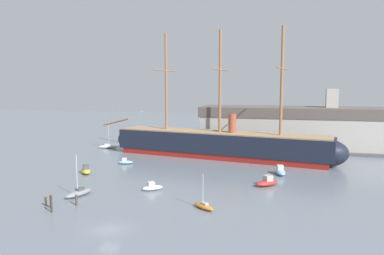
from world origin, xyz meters
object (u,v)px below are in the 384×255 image
Objects in this scene: seagull_in_flight at (142,112)px; mooring_piling_right_pair at (51,204)px; motorboat_mid_left at (86,170)px; motorboat_mid_right at (267,182)px; motorboat_near_centre at (152,187)px; dinghy_distant_centre at (225,147)px; tall_ship at (220,144)px; sailboat_far_left at (108,146)px; sailboat_foreground_left at (79,193)px; motorboat_alongside_bow at (125,162)px; motorboat_alongside_stern at (280,171)px; mooring_piling_left_pair at (51,202)px; sailboat_foreground_right at (204,206)px; mooring_piling_nearest at (76,200)px; dinghy_far_right at (321,160)px; dockside_warehouse_right at (299,128)px; mooring_piling_midwater at (46,202)px.

mooring_piling_right_pair is at bearing -98.95° from seagull_in_flight.
motorboat_mid_right reaches higher than motorboat_mid_left.
dinghy_distant_centre is (5.18, 47.45, -0.22)m from motorboat_near_centre.
tall_ship is 27.71m from motorboat_mid_right.
sailboat_far_left is 6.44× the size of seagull_in_flight.
sailboat_foreground_left is 25.36m from motorboat_alongside_bow.
motorboat_alongside_stern is 2.01× the size of mooring_piling_right_pair.
motorboat_alongside_bow is at bearing 94.63° from mooring_piling_left_pair.
motorboat_mid_right is (8.42, 15.14, 0.24)m from sailboat_foreground_right.
mooring_piling_nearest is (19.73, -48.13, 0.25)m from sailboat_far_left.
tall_ship is 12.52× the size of sailboat_foreground_right.
dinghy_distant_centre is at bearing 76.08° from mooring_piling_right_pair.
dinghy_far_right is (9.43, 15.84, -0.38)m from motorboat_alongside_stern.
mooring_piling_left_pair is (-17.49, -44.83, -2.47)m from tall_ship.
dinghy_far_right is at bearing 47.33° from mooring_piling_left_pair.
sailboat_far_left is (-49.75, 20.12, -0.09)m from motorboat_alongside_stern.
mooring_piling_left_pair reaches higher than motorboat_alongside_bow.
motorboat_mid_right is 44.22m from dockside_warehouse_right.
tall_ship is 48.04× the size of mooring_piling_midwater.
seagull_in_flight is (-27.83, -6.73, 12.38)m from motorboat_alongside_stern.
motorboat_mid_right is at bearing -98.90° from dockside_warehouse_right.
mooring_piling_nearest is (-13.57, -58.04, 0.51)m from dinghy_distant_centre.
motorboat_alongside_bow is at bearing -52.70° from sailboat_far_left.
mooring_piling_left_pair is (6.61, -20.93, 0.37)m from motorboat_mid_left.
tall_ship reaches higher than dinghy_far_right.
sailboat_foreground_right is at bearing -48.94° from sailboat_far_left.
dockside_warehouse_right is at bearing 14.17° from sailboat_far_left.
motorboat_near_centre is 0.83× the size of motorboat_mid_left.
mooring_piling_right_pair is (-16.29, -46.36, -2.30)m from tall_ship.
dinghy_distant_centre is 63.59m from mooring_piling_right_pair.
seagull_in_flight reaches higher than mooring_piling_nearest.
mooring_piling_nearest is at bearing -63.10° from motorboat_mid_left.
motorboat_alongside_bow is 2.22× the size of mooring_piling_nearest.
sailboat_foreground_right reaches higher than motorboat_alongside_bow.
mooring_piling_right_pair is at bearing -83.52° from motorboat_alongside_bow.
sailboat_foreground_left is 1.46× the size of motorboat_alongside_stern.
motorboat_mid_right is 55.96m from sailboat_far_left.
mooring_piling_right_pair reaches higher than motorboat_near_centre.
mooring_piling_right_pair is (-31.76, -31.68, 0.52)m from motorboat_alongside_stern.
tall_ship is 1.08× the size of dockside_warehouse_right.
tall_ship is 13.82× the size of motorboat_alongside_stern.
dockside_warehouse_right reaches higher than seagull_in_flight.
motorboat_alongside_bow is 29.95m from mooring_piling_nearest.
dinghy_distant_centre is 1.39× the size of mooring_piling_left_pair.
tall_ship is 13.91× the size of motorboat_mid_right.
sailboat_foreground_left is 68.48m from dockside_warehouse_right.
motorboat_alongside_bow is at bearing -123.67° from dinghy_distant_centre.
mooring_piling_midwater is at bearing -113.24° from tall_ship.
motorboat_alongside_stern is 53.67m from sailboat_far_left.
motorboat_alongside_bow is (-20.05, -13.25, -2.99)m from tall_ship.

